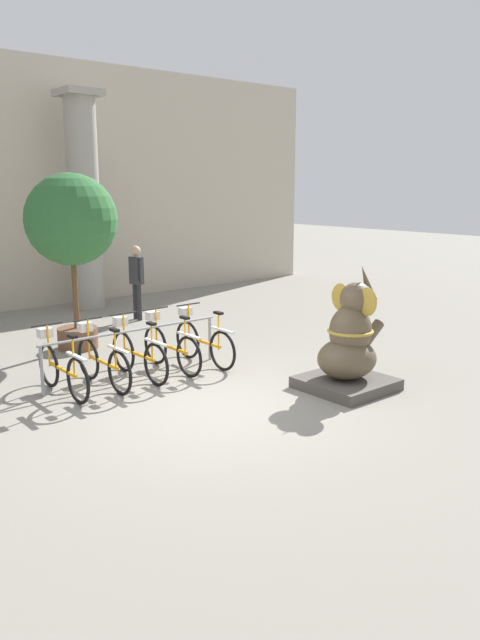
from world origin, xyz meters
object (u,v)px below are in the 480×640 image
potted_tree (71,225)px  bicycle_4 (203,341)px  person_pedestrian (136,276)px  bicycle_2 (138,353)px  bicycle_3 (170,346)px  bicycle_0 (61,368)px  bicycle_1 (102,361)px  elephant_statue (349,347)px

potted_tree → bicycle_4: bearing=-63.3°
bicycle_4 → person_pedestrian: size_ratio=0.99×
bicycle_2 → person_pedestrian: person_pedestrian is taller
bicycle_2 → bicycle_4: 1.27m
bicycle_3 → potted_tree: bearing=103.4°
bicycle_0 → bicycle_1: bearing=-3.1°
bicycle_0 → person_pedestrian: bearing=47.0°
bicycle_0 → bicycle_1: size_ratio=1.00×
bicycle_2 → bicycle_1: bearing=-178.2°
bicycle_3 → elephant_statue: size_ratio=0.88×
bicycle_1 → bicycle_4: bearing=-0.0°
potted_tree → bicycle_3: bearing=-76.6°
bicycle_1 → potted_tree: size_ratio=0.52×
bicycle_1 → elephant_statue: size_ratio=0.88×
person_pedestrian → bicycle_0: bearing=-133.0°
bicycle_4 → elephant_statue: 2.62m
bicycle_2 → elephant_statue: (2.15, -2.47, 0.23)m
elephant_statue → potted_tree: bearing=113.3°
bicycle_1 → person_pedestrian: bearing=52.9°
bicycle_4 → bicycle_3: bearing=175.3°
bicycle_3 → potted_tree: potted_tree is taller
bicycle_1 → person_pedestrian: size_ratio=0.99×
bicycle_0 → bicycle_1: 0.63m
potted_tree → bicycle_1: bearing=-107.1°
person_pedestrian → elephant_statue: bearing=-91.0°
bicycle_1 → elephant_statue: (2.78, -2.45, 0.23)m
bicycle_2 → person_pedestrian: 4.46m
bicycle_3 → potted_tree: 3.01m
bicycle_4 → person_pedestrian: 3.99m
bicycle_4 → potted_tree: 3.23m
bicycle_0 → bicycle_2: bearing=-0.6°
bicycle_0 → bicycle_2: 1.27m
elephant_statue → bicycle_2: bearing=131.0°
bicycle_4 → elephant_statue: bearing=-70.1°
bicycle_4 → potted_tree: (-1.18, 2.34, 1.88)m
bicycle_2 → bicycle_3: size_ratio=1.00×
bicycle_3 → bicycle_0: bearing=-179.5°
bicycle_0 → bicycle_3: bearing=0.5°
bicycle_0 → potted_tree: 3.27m
bicycle_4 → potted_tree: potted_tree is taller
bicycle_1 → bicycle_3: 1.27m
bicycle_2 → bicycle_3: (0.63, 0.03, 0.00)m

